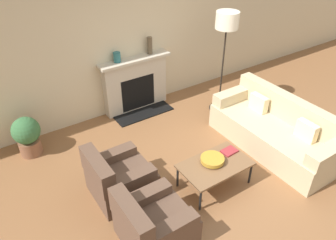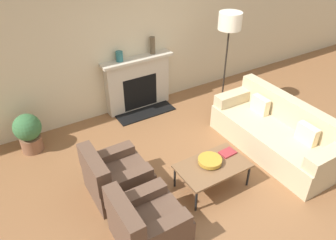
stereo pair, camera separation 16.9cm
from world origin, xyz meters
name	(u,v)px [view 1 (the left image)]	position (x,y,z in m)	size (l,w,h in m)	color
ground_plane	(225,172)	(0.00, 0.00, 0.00)	(18.00, 18.00, 0.00)	brown
wall_back	(139,31)	(0.00, 2.51, 1.45)	(18.00, 0.06, 2.90)	beige
fireplace	(136,84)	(-0.21, 2.36, 0.51)	(1.37, 0.59, 1.04)	beige
couch	(275,131)	(1.07, 0.05, 0.31)	(0.86, 2.11, 0.83)	#CCB78E
armchair_near	(153,224)	(-1.51, -0.40, 0.28)	(0.80, 0.74, 0.74)	brown
armchair_far	(118,178)	(-1.51, 0.50, 0.28)	(0.80, 0.74, 0.74)	brown
coffee_table	(215,166)	(-0.31, -0.09, 0.36)	(0.98, 0.60, 0.38)	brown
bowl	(212,159)	(-0.32, -0.03, 0.43)	(0.33, 0.33, 0.07)	#BC8E2D
book	(229,151)	(0.02, 0.00, 0.40)	(0.23, 0.18, 0.02)	#9E2D33
floor_lamp	(226,30)	(1.10, 1.44, 1.57)	(0.39, 0.39, 1.88)	black
mantel_vase_left	(117,57)	(-0.53, 2.38, 1.13)	(0.13, 0.13, 0.18)	#28666B
mantel_vase_center_left	(150,46)	(0.13, 2.38, 1.20)	(0.10, 0.10, 0.32)	brown
potted_plant	(27,135)	(-2.31, 2.07, 0.36)	(0.43, 0.43, 0.66)	brown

